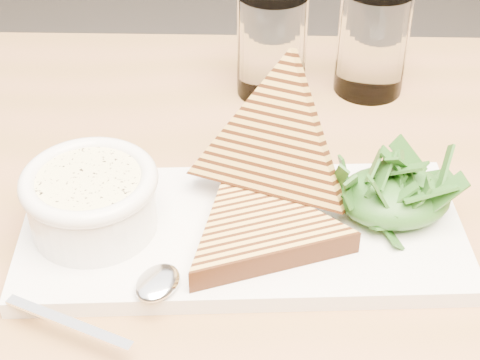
{
  "coord_description": "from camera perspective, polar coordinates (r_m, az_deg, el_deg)",
  "views": [
    {
      "loc": [
        -0.33,
        -0.28,
        1.21
      ],
      "look_at": [
        -0.28,
        0.21,
        0.83
      ],
      "focal_mm": 55.0,
      "sensor_mm": 36.0,
      "label": 1
    }
  ],
  "objects": [
    {
      "name": "glass_near",
      "position": [
        0.82,
        2.48,
        10.44
      ],
      "size": [
        0.08,
        0.08,
        0.12
      ],
      "primitive_type": "cylinder",
      "color": "white",
      "rests_on": "table_top"
    },
    {
      "name": "spoon_bowl",
      "position": [
        0.58,
        -6.41,
        -7.92
      ],
      "size": [
        0.05,
        0.05,
        0.01
      ],
      "primitive_type": "ellipsoid",
      "rotation": [
        0.0,
        0.0,
        -0.54
      ],
      "color": "silver",
      "rests_on": "platter"
    },
    {
      "name": "sandwich_flat",
      "position": [
        0.61,
        1.49,
        -3.85
      ],
      "size": [
        0.2,
        0.2,
        0.02
      ],
      "primitive_type": null,
      "rotation": [
        0.0,
        0.0,
        0.22
      ],
      "color": "gold",
      "rests_on": "platter"
    },
    {
      "name": "glass_far",
      "position": [
        0.83,
        10.25,
        10.51
      ],
      "size": [
        0.08,
        0.08,
        0.12
      ],
      "primitive_type": "cylinder",
      "color": "white",
      "rests_on": "table_top"
    },
    {
      "name": "spoon_handle",
      "position": [
        0.56,
        -13.19,
        -10.7
      ],
      "size": [
        0.1,
        0.06,
        0.0
      ],
      "primitive_type": "cube",
      "rotation": [
        0.0,
        0.0,
        -0.54
      ],
      "color": "silver",
      "rests_on": "platter"
    },
    {
      "name": "sandwich_lean",
      "position": [
        0.63,
        2.7,
        2.72
      ],
      "size": [
        0.22,
        0.22,
        0.19
      ],
      "primitive_type": null,
      "rotation": [
        1.09,
        0.0,
        -0.5
      ],
      "color": "gold",
      "rests_on": "sandwich_flat"
    },
    {
      "name": "soup",
      "position": [
        0.61,
        -11.65,
        -0.18
      ],
      "size": [
        0.09,
        0.09,
        0.01
      ],
      "primitive_type": "cylinder",
      "color": "#FAEEA4",
      "rests_on": "soup_bowl"
    },
    {
      "name": "arugula_pile",
      "position": [
        0.64,
        11.95,
        -0.72
      ],
      "size": [
        0.11,
        0.1,
        0.05
      ],
      "primitive_type": null,
      "color": "#367525",
      "rests_on": "platter"
    },
    {
      "name": "salad_base",
      "position": [
        0.65,
        11.86,
        -1.28
      ],
      "size": [
        0.1,
        0.08,
        0.04
      ],
      "primitive_type": "ellipsoid",
      "color": "#173813",
      "rests_on": "platter"
    },
    {
      "name": "table_top",
      "position": [
        0.68,
        7.32,
        -4.6
      ],
      "size": [
        1.18,
        0.86,
        0.04
      ],
      "primitive_type": "cube",
      "rotation": [
        0.0,
        0.0,
        -0.13
      ],
      "color": "#A46F45",
      "rests_on": "ground"
    },
    {
      "name": "soup_bowl",
      "position": [
        0.63,
        -11.35,
        -2.05
      ],
      "size": [
        0.11,
        0.11,
        0.04
      ],
      "primitive_type": "cylinder",
      "color": "white",
      "rests_on": "platter"
    },
    {
      "name": "platter",
      "position": [
        0.64,
        0.19,
        -4.09
      ],
      "size": [
        0.39,
        0.2,
        0.02
      ],
      "primitive_type": "cube",
      "rotation": [
        0.0,
        0.0,
        -0.07
      ],
      "color": "white",
      "rests_on": "table_top"
    },
    {
      "name": "bowl_rim",
      "position": [
        0.61,
        -11.67,
        -0.03
      ],
      "size": [
        0.11,
        0.11,
        0.01
      ],
      "primitive_type": "torus",
      "color": "white",
      "rests_on": "soup_bowl"
    }
  ]
}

